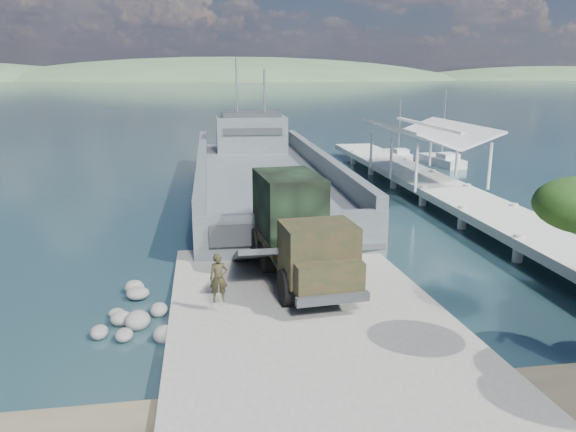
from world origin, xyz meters
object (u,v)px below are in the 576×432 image
object	(u,v)px
pier	(430,175)
military_truck	(298,228)
sailboat_far	(399,155)
landing_craft	(263,182)
soldier	(219,288)
sailboat_near	(442,161)

from	to	relation	value
pier	military_truck	distance (m)	20.49
military_truck	sailboat_far	xyz separation A→B (m)	(16.97, 34.37, -2.21)
pier	landing_craft	size ratio (longest dim) A/B	1.17
landing_craft	sailboat_far	world-z (taller)	landing_craft
military_truck	soldier	world-z (taller)	military_truck
soldier	sailboat_far	world-z (taller)	sailboat_far
landing_craft	sailboat_far	size ratio (longest dim) A/B	5.91
sailboat_far	soldier	bearing A→B (deg)	-115.89
landing_craft	soldier	bearing A→B (deg)	-99.38
pier	sailboat_far	xyz separation A→B (m)	(4.26, 18.33, -1.26)
landing_craft	sailboat_near	distance (m)	21.84
pier	military_truck	world-z (taller)	pier
sailboat_near	sailboat_far	bearing A→B (deg)	110.84
sailboat_near	soldier	bearing A→B (deg)	-132.48
landing_craft	sailboat_near	bearing A→B (deg)	30.25
soldier	sailboat_far	distance (m)	43.01
pier	military_truck	bearing A→B (deg)	-128.37
pier	soldier	bearing A→B (deg)	-129.72
soldier	sailboat_near	bearing A→B (deg)	53.92
pier	sailboat_far	distance (m)	18.86
landing_craft	military_truck	size ratio (longest dim) A/B	4.14
sailboat_near	military_truck	bearing A→B (deg)	-131.08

